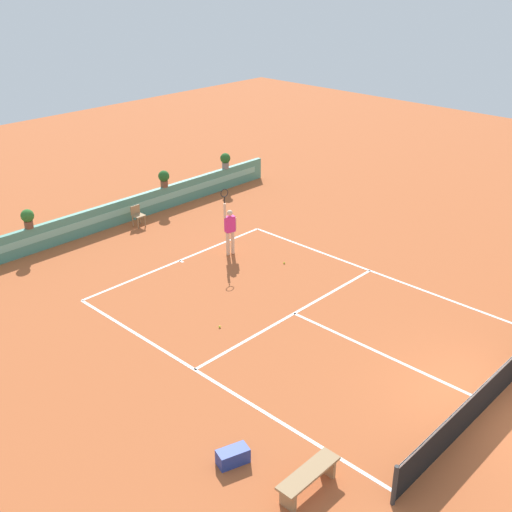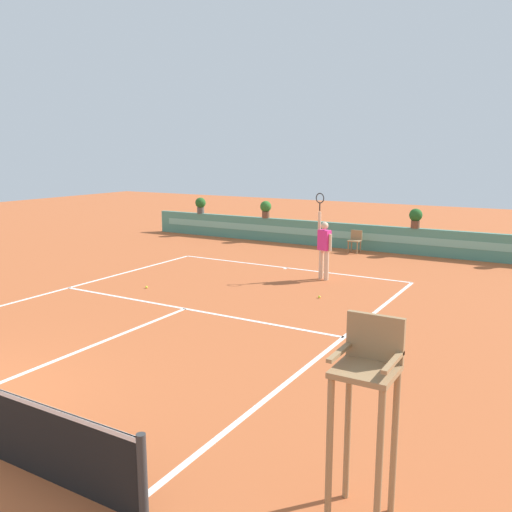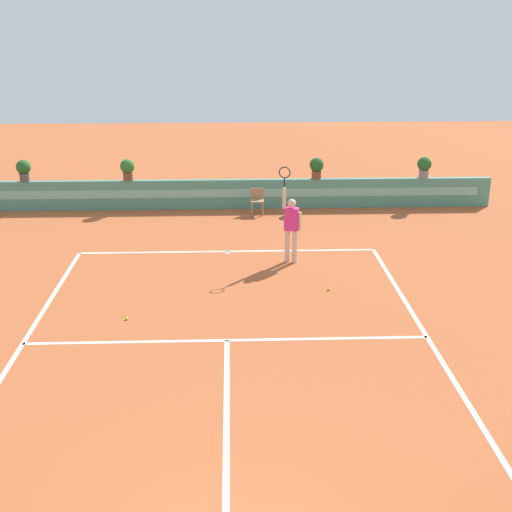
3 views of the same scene
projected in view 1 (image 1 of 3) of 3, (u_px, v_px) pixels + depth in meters
The scene contains 13 objects.
ground_plane at pixel (304, 318), 19.63m from camera, with size 60.00×60.00×0.00m, color #B2562D.
court_lines at pixel (286, 310), 20.07m from camera, with size 8.32×11.94×0.01m.
net at pixel (493, 387), 15.66m from camera, with size 8.92×0.10×1.00m.
back_wall_barrier at pixel (107, 216), 25.89m from camera, with size 18.00×0.21×1.00m.
ball_kid_chair at pixel (137, 215), 26.08m from camera, with size 0.44×0.44×0.85m.
bench_courtside at pixel (308, 477), 13.17m from camera, with size 1.60×0.44×0.51m.
gear_bag at pixel (233, 456), 13.97m from camera, with size 0.70×0.36×0.36m, color navy.
tennis_player at pixel (230, 228), 23.38m from camera, with size 0.60×0.31×2.58m.
tennis_ball_near_baseline at pixel (220, 327), 19.10m from camera, with size 0.07×0.07×0.07m, color #CCE033.
tennis_ball_mid_court at pixel (284, 263), 23.06m from camera, with size 0.07×0.07×0.07m, color #CCE033.
potted_plant_left at pixel (28, 217), 23.32m from camera, with size 0.48×0.48×0.72m.
potted_plant_far_right at pixel (225, 160), 29.87m from camera, with size 0.48×0.48×0.72m.
potted_plant_right at pixel (164, 178), 27.47m from camera, with size 0.48×0.48×0.72m.
Camera 1 is at (-13.27, -4.61, 10.12)m, focal length 44.91 mm.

